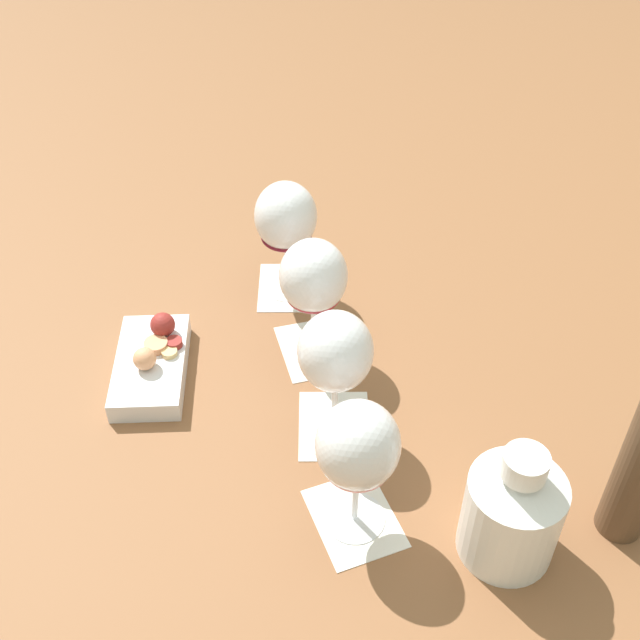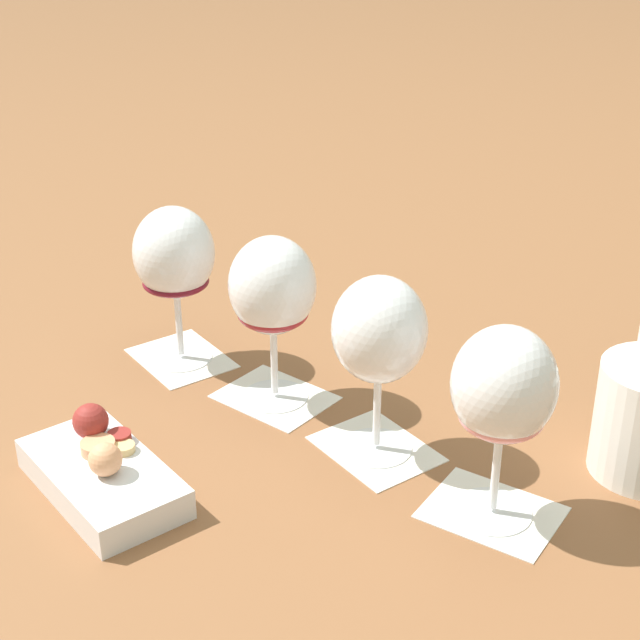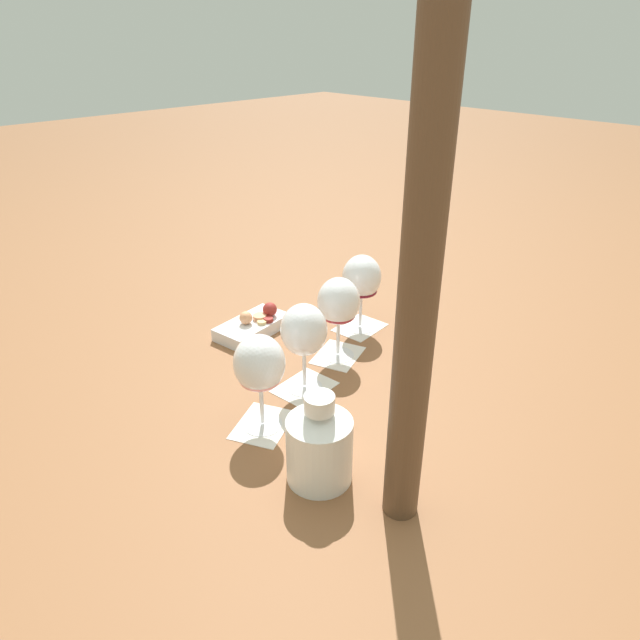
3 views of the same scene
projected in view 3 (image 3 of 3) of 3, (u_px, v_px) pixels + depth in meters
ground_plane at (321, 370)px, 1.24m from camera, size 8.00×8.00×0.00m
tasting_card_0 at (263, 425)px, 1.07m from camera, size 0.15×0.14×0.00m
tasting_card_1 at (305, 387)px, 1.18m from camera, size 0.13×0.10×0.00m
tasting_card_2 at (338, 355)px, 1.30m from camera, size 0.14×0.13×0.00m
tasting_card_3 at (360, 327)px, 1.41m from camera, size 0.13×0.10×0.00m
wine_glass_0 at (260, 367)px, 1.01m from camera, size 0.09×0.09×0.19m
wine_glass_1 at (304, 333)px, 1.12m from camera, size 0.09×0.09×0.19m
wine_glass_2 at (339, 305)px, 1.24m from camera, size 0.09×0.09×0.19m
wine_glass_3 at (362, 280)px, 1.36m from camera, size 0.09×0.09×0.19m
ceramic_vase at (319, 443)px, 0.92m from camera, size 0.11×0.11×0.16m
snack_dish at (254, 325)px, 1.39m from camera, size 0.19×0.12×0.07m
umbrella_pole at (428, 182)px, 0.65m from camera, size 0.05×0.05×1.02m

